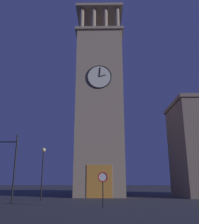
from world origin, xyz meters
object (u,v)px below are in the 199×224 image
at_px(clocktower, 100,109).
at_px(no_horn_sign, 103,180).
at_px(traffic_signal_near, 7,159).
at_px(street_lamp, 43,164).

bearing_deg(clocktower, no_horn_sign, 91.73).
xyz_separation_m(clocktower, no_horn_sign, (-0.47, 15.59, -10.41)).
height_order(traffic_signal_near, no_horn_sign, traffic_signal_near).
bearing_deg(street_lamp, traffic_signal_near, 54.94).
xyz_separation_m(traffic_signal_near, no_horn_sign, (-9.29, 3.83, -1.96)).
xyz_separation_m(street_lamp, no_horn_sign, (-6.66, 7.57, -1.76)).
bearing_deg(street_lamp, clocktower, -127.66).
distance_m(clocktower, street_lamp, 13.32).
relative_size(traffic_signal_near, street_lamp, 1.15).
relative_size(clocktower, street_lamp, 5.54).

